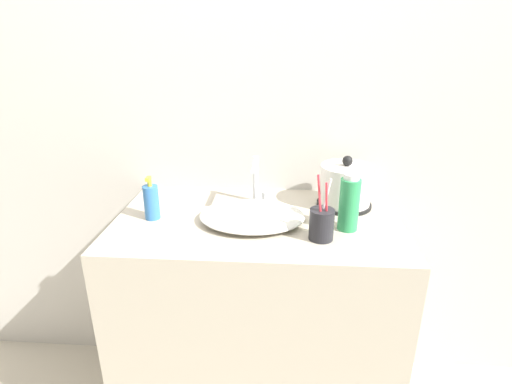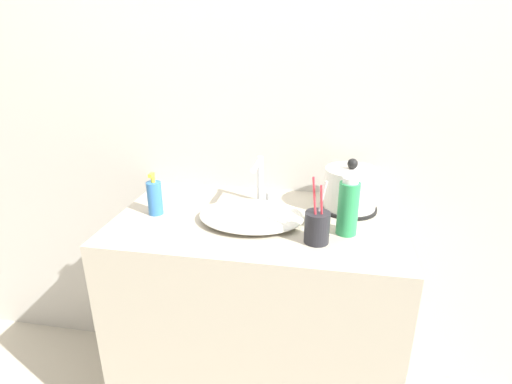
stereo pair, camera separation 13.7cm
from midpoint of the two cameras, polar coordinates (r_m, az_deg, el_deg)
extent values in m
cube|color=beige|center=(1.60, 4.79, 14.31)|extent=(6.00, 0.04, 2.60)
cube|color=#B7AD99|center=(1.65, 2.69, -18.06)|extent=(1.00, 0.59, 0.89)
ellipsoid|color=silver|center=(1.38, 2.17, -3.43)|extent=(0.36, 0.29, 0.04)
cylinder|color=silver|center=(1.52, 3.18, 1.77)|extent=(0.02, 0.02, 0.18)
cylinder|color=silver|center=(1.43, 2.87, 3.87)|extent=(0.02, 0.15, 0.02)
cylinder|color=silver|center=(1.54, 4.41, -0.76)|extent=(0.02, 0.02, 0.04)
cylinder|color=black|center=(1.53, 15.60, -2.26)|extent=(0.20, 0.20, 0.01)
cylinder|color=white|center=(1.51, 15.87, 0.29)|extent=(0.19, 0.19, 0.16)
sphere|color=black|center=(1.48, 16.25, 3.85)|extent=(0.04, 0.04, 0.04)
cylinder|color=#232328|center=(1.26, 11.82, -5.05)|extent=(0.08, 0.08, 0.10)
cylinder|color=#E5333F|center=(1.22, 12.55, -2.42)|extent=(0.02, 0.02, 0.16)
cylinder|color=#E5333F|center=(1.22, 11.62, -1.94)|extent=(0.03, 0.03, 0.17)
cylinder|color=white|center=(1.24, 12.37, -1.89)|extent=(0.03, 0.02, 0.16)
cylinder|color=#3370B7|center=(1.45, -11.67, -0.92)|extent=(0.05, 0.05, 0.12)
cylinder|color=gold|center=(1.43, -11.89, 1.77)|extent=(0.01, 0.01, 0.02)
cube|color=gold|center=(1.41, -12.08, 2.34)|extent=(0.01, 0.03, 0.01)
cylinder|color=#2D9956|center=(1.32, 15.94, -2.36)|extent=(0.07, 0.07, 0.18)
cylinder|color=white|center=(1.28, 16.37, 1.60)|extent=(0.05, 0.05, 0.02)
camera|label=1|loc=(0.07, -87.14, 1.12)|focal=28.00mm
camera|label=2|loc=(0.07, 92.86, -1.12)|focal=28.00mm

